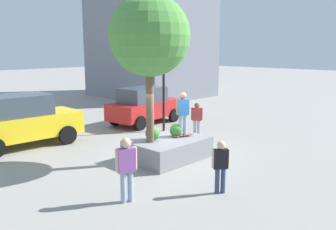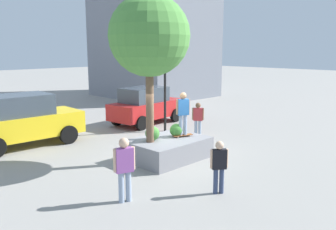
{
  "view_description": "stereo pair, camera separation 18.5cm",
  "coord_description": "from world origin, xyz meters",
  "px_view_note": "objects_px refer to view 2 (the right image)",
  "views": [
    {
      "loc": [
        -9.36,
        -9.08,
        4.06
      ],
      "look_at": [
        -0.12,
        -0.21,
        1.66
      ],
      "focal_mm": 38.22,
      "sensor_mm": 36.0,
      "label": 1
    },
    {
      "loc": [
        -9.23,
        -9.22,
        4.06
      ],
      "look_at": [
        -0.12,
        -0.21,
        1.66
      ],
      "focal_mm": 38.22,
      "sensor_mm": 36.0,
      "label": 2
    }
  ],
  "objects_px": {
    "planter_ledge": "(168,149)",
    "bystander_watching": "(198,117)",
    "skateboard": "(183,135)",
    "pedestrian_crossing": "(124,165)",
    "skateboarder": "(183,111)",
    "plaza_tree": "(149,36)",
    "taxi_cab": "(22,120)",
    "passerby_with_bag": "(219,163)",
    "sedan_parked": "(146,105)",
    "traffic_light_corner": "(165,66)"
  },
  "relations": [
    {
      "from": "traffic_light_corner",
      "to": "skateboarder",
      "type": "bearing_deg",
      "value": -125.68
    },
    {
      "from": "skateboard",
      "to": "pedestrian_crossing",
      "type": "xyz_separation_m",
      "value": [
        -4.14,
        -1.68,
        0.2
      ]
    },
    {
      "from": "skateboard",
      "to": "passerby_with_bag",
      "type": "bearing_deg",
      "value": -121.58
    },
    {
      "from": "sedan_parked",
      "to": "bystander_watching",
      "type": "relative_size",
      "value": 2.79
    },
    {
      "from": "sedan_parked",
      "to": "passerby_with_bag",
      "type": "height_order",
      "value": "sedan_parked"
    },
    {
      "from": "skateboard",
      "to": "sedan_parked",
      "type": "distance_m",
      "value": 6.24
    },
    {
      "from": "planter_ledge",
      "to": "bystander_watching",
      "type": "height_order",
      "value": "bystander_watching"
    },
    {
      "from": "planter_ledge",
      "to": "skateboard",
      "type": "distance_m",
      "value": 0.79
    },
    {
      "from": "skateboard",
      "to": "bystander_watching",
      "type": "height_order",
      "value": "bystander_watching"
    },
    {
      "from": "passerby_with_bag",
      "to": "planter_ledge",
      "type": "bearing_deg",
      "value": 68.62
    },
    {
      "from": "taxi_cab",
      "to": "passerby_with_bag",
      "type": "height_order",
      "value": "taxi_cab"
    },
    {
      "from": "bystander_watching",
      "to": "skateboard",
      "type": "bearing_deg",
      "value": -150.2
    },
    {
      "from": "passerby_with_bag",
      "to": "skateboarder",
      "type": "bearing_deg",
      "value": 58.42
    },
    {
      "from": "skateboarder",
      "to": "passerby_with_bag",
      "type": "relative_size",
      "value": 1.06
    },
    {
      "from": "skateboard",
      "to": "skateboarder",
      "type": "bearing_deg",
      "value": 135.0
    },
    {
      "from": "traffic_light_corner",
      "to": "passerby_with_bag",
      "type": "xyz_separation_m",
      "value": [
        -4.42,
        -6.61,
        -2.32
      ]
    },
    {
      "from": "skateboard",
      "to": "taxi_cab",
      "type": "relative_size",
      "value": 0.17
    },
    {
      "from": "planter_ledge",
      "to": "traffic_light_corner",
      "type": "distance_m",
      "value": 5.37
    },
    {
      "from": "skateboarder",
      "to": "bystander_watching",
      "type": "xyz_separation_m",
      "value": [
        2.79,
        1.6,
        -0.85
      ]
    },
    {
      "from": "taxi_cab",
      "to": "sedan_parked",
      "type": "height_order",
      "value": "taxi_cab"
    },
    {
      "from": "sedan_parked",
      "to": "traffic_light_corner",
      "type": "distance_m",
      "value": 3.0
    },
    {
      "from": "sedan_parked",
      "to": "bystander_watching",
      "type": "xyz_separation_m",
      "value": [
        -0.24,
        -3.86,
        -0.1
      ]
    },
    {
      "from": "plaza_tree",
      "to": "bystander_watching",
      "type": "xyz_separation_m",
      "value": [
        4.16,
        1.27,
        -3.54
      ]
    },
    {
      "from": "plaza_tree",
      "to": "bystander_watching",
      "type": "height_order",
      "value": "plaza_tree"
    },
    {
      "from": "planter_ledge",
      "to": "plaza_tree",
      "type": "relative_size",
      "value": 0.56
    },
    {
      "from": "sedan_parked",
      "to": "skateboarder",
      "type": "bearing_deg",
      "value": -118.98
    },
    {
      "from": "pedestrian_crossing",
      "to": "passerby_with_bag",
      "type": "height_order",
      "value": "pedestrian_crossing"
    },
    {
      "from": "plaza_tree",
      "to": "sedan_parked",
      "type": "distance_m",
      "value": 7.59
    },
    {
      "from": "skateboarder",
      "to": "taxi_cab",
      "type": "xyz_separation_m",
      "value": [
        -3.64,
        5.78,
        -0.66
      ]
    },
    {
      "from": "skateboarder",
      "to": "bystander_watching",
      "type": "relative_size",
      "value": 1.01
    },
    {
      "from": "taxi_cab",
      "to": "plaza_tree",
      "type": "bearing_deg",
      "value": -67.44
    },
    {
      "from": "traffic_light_corner",
      "to": "passerby_with_bag",
      "type": "height_order",
      "value": "traffic_light_corner"
    },
    {
      "from": "planter_ledge",
      "to": "pedestrian_crossing",
      "type": "relative_size",
      "value": 1.62
    },
    {
      "from": "bystander_watching",
      "to": "skateboarder",
      "type": "bearing_deg",
      "value": -150.2
    },
    {
      "from": "planter_ledge",
      "to": "skateboard",
      "type": "xyz_separation_m",
      "value": [
        0.63,
        -0.16,
        0.44
      ]
    },
    {
      "from": "passerby_with_bag",
      "to": "plaza_tree",
      "type": "bearing_deg",
      "value": 81.06
    },
    {
      "from": "plaza_tree",
      "to": "traffic_light_corner",
      "type": "distance_m",
      "value": 5.15
    },
    {
      "from": "skateboard",
      "to": "plaza_tree",
      "type": "bearing_deg",
      "value": 166.64
    },
    {
      "from": "taxi_cab",
      "to": "planter_ledge",
      "type": "bearing_deg",
      "value": -61.81
    },
    {
      "from": "planter_ledge",
      "to": "skateboard",
      "type": "relative_size",
      "value": 3.47
    },
    {
      "from": "planter_ledge",
      "to": "skateboarder",
      "type": "xyz_separation_m",
      "value": [
        0.63,
        -0.16,
        1.39
      ]
    },
    {
      "from": "taxi_cab",
      "to": "passerby_with_bag",
      "type": "relative_size",
      "value": 3.12
    },
    {
      "from": "skateboarder",
      "to": "pedestrian_crossing",
      "type": "distance_m",
      "value": 4.53
    },
    {
      "from": "plaza_tree",
      "to": "sedan_parked",
      "type": "bearing_deg",
      "value": 49.39
    },
    {
      "from": "taxi_cab",
      "to": "traffic_light_corner",
      "type": "height_order",
      "value": "traffic_light_corner"
    },
    {
      "from": "traffic_light_corner",
      "to": "passerby_with_bag",
      "type": "relative_size",
      "value": 3.09
    },
    {
      "from": "skateboard",
      "to": "traffic_light_corner",
      "type": "distance_m",
      "value": 4.91
    },
    {
      "from": "plaza_tree",
      "to": "taxi_cab",
      "type": "distance_m",
      "value": 6.79
    },
    {
      "from": "skateboard",
      "to": "skateboarder",
      "type": "xyz_separation_m",
      "value": [
        -0.0,
        0.0,
        0.95
      ]
    },
    {
      "from": "skateboard",
      "to": "passerby_with_bag",
      "type": "xyz_separation_m",
      "value": [
        -1.92,
        -3.12,
        0.07
      ]
    }
  ]
}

